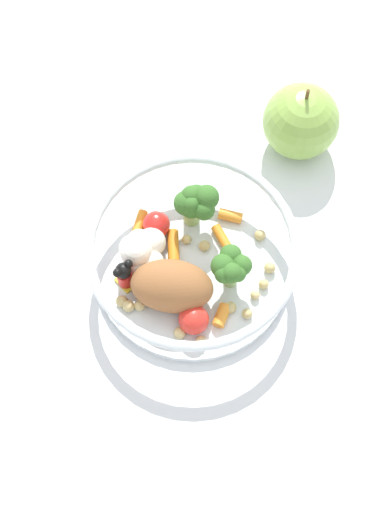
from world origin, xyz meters
TOP-DOWN VIEW (x-y plane):
  - ground_plane at (0.00, 0.00)m, footprint 2.40×2.40m
  - food_container at (0.02, -0.01)m, footprint 0.21×0.21m
  - loose_apple at (-0.13, 0.12)m, footprint 0.08×0.08m
  - folded_napkin at (0.24, -0.13)m, footprint 0.16×0.14m

SIDE VIEW (x-z plane):
  - ground_plane at x=0.00m, z-range 0.00..0.00m
  - folded_napkin at x=0.24m, z-range 0.00..0.01m
  - food_container at x=0.02m, z-range 0.00..0.07m
  - loose_apple at x=-0.13m, z-range -0.01..0.09m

